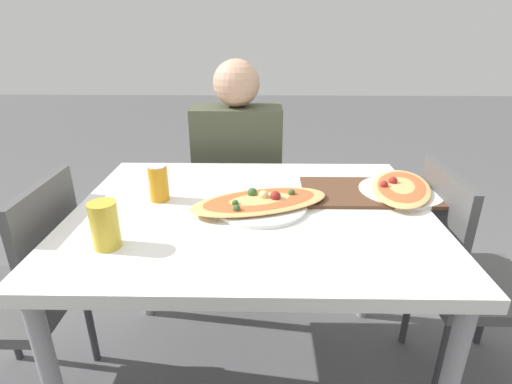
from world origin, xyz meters
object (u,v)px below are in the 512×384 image
chair_side_right (462,271)px  drink_glass (105,225)px  dining_table (252,229)px  chair_far_seated (240,192)px  chair_side_left (28,288)px  pizza_main (260,203)px  person_seated (238,162)px  pizza_second (401,189)px  soda_can (159,183)px

chair_side_right → drink_glass: bearing=-75.1°
dining_table → chair_far_seated: chair_far_seated is taller
chair_side_left → drink_glass: (0.39, -0.18, 0.35)m
chair_side_left → pizza_main: (0.81, 0.07, 0.30)m
chair_far_seated → pizza_main: 0.85m
pizza_main → drink_glass: (-0.42, -0.26, 0.05)m
person_seated → drink_glass: person_seated is taller
chair_far_seated → pizza_second: chair_far_seated is taller
person_seated → drink_glass: (-0.30, -0.93, 0.13)m
chair_side_left → person_seated: size_ratio=0.74×
person_seated → chair_side_left: bearing=47.4°
pizza_main → soda_can: size_ratio=4.09×
pizza_main → drink_glass: bearing=-148.4°
drink_glass → chair_side_right: bearing=14.9°
chair_side_left → pizza_main: chair_side_left is taller
pizza_second → pizza_main: bearing=-165.7°
chair_far_seated → soda_can: bearing=72.2°
chair_far_seated → person_seated: 0.24m
person_seated → soda_can: size_ratio=9.59×
chair_side_right → person_seated: (-0.87, 0.62, 0.21)m
drink_glass → pizza_main: bearing=31.6°
pizza_second → person_seated: bearing=138.7°
person_seated → soda_can: 0.67m
pizza_second → soda_can: bearing=-175.4°
chair_side_left → person_seated: 1.04m
dining_table → chair_side_left: 0.81m
dining_table → pizza_second: bearing=14.5°
chair_far_seated → chair_side_right: same height
pizza_main → pizza_second: (0.51, 0.13, -0.00)m
drink_glass → pizza_second: drink_glass is taller
drink_glass → person_seated: bearing=72.1°
person_seated → drink_glass: 0.99m
chair_far_seated → chair_side_right: (0.87, -0.73, 0.00)m
dining_table → soda_can: soda_can is taller
chair_side_right → pizza_main: chair_side_right is taller
chair_far_seated → soda_can: (-0.23, -0.73, 0.34)m
chair_far_seated → chair_side_left: size_ratio=1.00×
chair_side_right → pizza_second: (-0.25, 0.08, 0.30)m
chair_far_seated → drink_glass: bearing=73.9°
chair_side_right → person_seated: person_seated is taller
drink_glass → chair_far_seated: bearing=73.9°
chair_far_seated → pizza_main: bearing=98.4°
chair_far_seated → pizza_second: (0.62, -0.66, 0.30)m
chair_side_left → person_seated: (0.69, 0.75, 0.21)m
chair_far_seated → drink_glass: 1.14m
chair_side_left → pizza_second: bearing=-81.2°
chair_far_seated → chair_side_left: bearing=51.4°
chair_side_left → drink_glass: 0.55m
chair_far_seated → pizza_second: 0.95m
pizza_main → pizza_second: 0.52m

